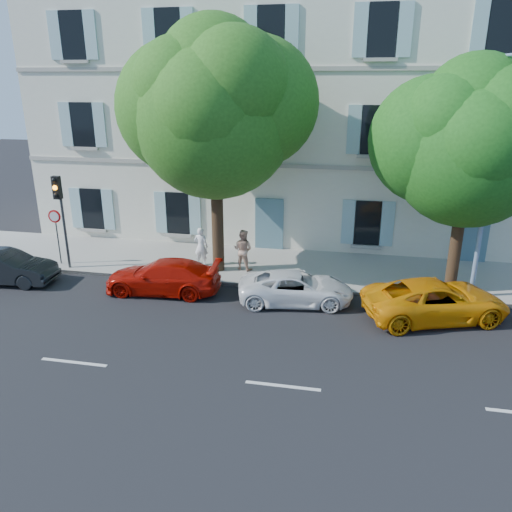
% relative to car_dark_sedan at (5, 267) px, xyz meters
% --- Properties ---
extents(ground, '(90.00, 90.00, 0.00)m').
position_rel_car_dark_sedan_xyz_m(ground, '(11.71, -0.88, -0.64)').
color(ground, black).
extents(sidewalk, '(36.00, 4.50, 0.15)m').
position_rel_car_dark_sedan_xyz_m(sidewalk, '(11.71, 3.57, -0.57)').
color(sidewalk, '#A09E96').
rests_on(sidewalk, ground).
extents(kerb, '(36.00, 0.16, 0.16)m').
position_rel_car_dark_sedan_xyz_m(kerb, '(11.71, 1.40, -0.56)').
color(kerb, '#9E998E').
rests_on(kerb, ground).
extents(building, '(28.00, 7.00, 12.00)m').
position_rel_car_dark_sedan_xyz_m(building, '(11.71, 9.32, 5.36)').
color(building, silver).
rests_on(building, ground).
extents(car_dark_sedan, '(4.00, 1.66, 1.29)m').
position_rel_car_dark_sedan_xyz_m(car_dark_sedan, '(0.00, 0.00, 0.00)').
color(car_dark_sedan, black).
rests_on(car_dark_sedan, ground).
extents(car_red_coupe, '(4.41, 1.99, 1.25)m').
position_rel_car_dark_sedan_xyz_m(car_red_coupe, '(6.40, 0.33, -0.02)').
color(car_red_coupe, '#AC0E04').
rests_on(car_red_coupe, ground).
extents(car_white_coupe, '(4.29, 2.43, 1.13)m').
position_rel_car_dark_sedan_xyz_m(car_white_coupe, '(11.40, 0.37, -0.08)').
color(car_white_coupe, white).
rests_on(car_white_coupe, ground).
extents(car_yellow_supercar, '(5.21, 3.62, 1.32)m').
position_rel_car_dark_sedan_xyz_m(car_yellow_supercar, '(16.11, 0.01, 0.02)').
color(car_yellow_supercar, orange).
rests_on(car_yellow_supercar, ground).
extents(tree_left, '(6.08, 6.08, 9.42)m').
position_rel_car_dark_sedan_xyz_m(tree_left, '(7.93, 2.62, 5.57)').
color(tree_left, '#3A2819').
rests_on(tree_left, sidewalk).
extents(tree_right, '(5.20, 5.20, 8.02)m').
position_rel_car_dark_sedan_xyz_m(tree_right, '(16.94, 2.14, 4.65)').
color(tree_right, '#3A2819').
rests_on(tree_right, sidewalk).
extents(traffic_light, '(0.31, 0.44, 3.87)m').
position_rel_car_dark_sedan_xyz_m(traffic_light, '(1.73, 1.57, 2.31)').
color(traffic_light, '#383A3D').
rests_on(traffic_light, sidewalk).
extents(road_sign, '(0.54, 0.09, 2.36)m').
position_rel_car_dark_sedan_xyz_m(road_sign, '(1.11, 2.02, 1.20)').
color(road_sign, '#383A3D').
rests_on(road_sign, sidewalk).
extents(street_lamp, '(0.31, 1.75, 8.18)m').
position_rel_car_dark_sedan_xyz_m(street_lamp, '(17.62, 1.63, 4.14)').
color(street_lamp, '#7293BF').
rests_on(street_lamp, sidewalk).
extents(pedestrian_a, '(0.63, 0.44, 1.64)m').
position_rel_car_dark_sedan_xyz_m(pedestrian_a, '(7.07, 3.03, 0.33)').
color(pedestrian_a, white).
rests_on(pedestrian_a, sidewalk).
extents(pedestrian_b, '(0.96, 0.83, 1.70)m').
position_rel_car_dark_sedan_xyz_m(pedestrian_b, '(8.91, 2.87, 0.36)').
color(pedestrian_b, tan).
rests_on(pedestrian_b, sidewalk).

